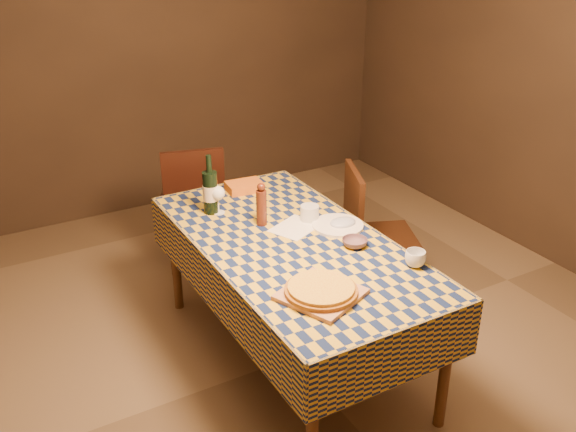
{
  "coord_description": "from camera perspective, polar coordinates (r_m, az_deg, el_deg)",
  "views": [
    {
      "loc": [
        -1.52,
        -2.61,
        2.37
      ],
      "look_at": [
        0.0,
        0.05,
        0.9
      ],
      "focal_mm": 40.0,
      "sensor_mm": 36.0,
      "label": 1
    }
  ],
  "objects": [
    {
      "name": "room",
      "position": [
        3.19,
        0.45,
        6.97
      ],
      "size": [
        5.0,
        5.1,
        2.7
      ],
      "color": "brown",
      "rests_on": "ground"
    },
    {
      "name": "dining_table",
      "position": [
        3.45,
        0.41,
        -3.4
      ],
      "size": [
        0.94,
        1.84,
        0.77
      ],
      "color": "brown",
      "rests_on": "ground"
    },
    {
      "name": "cutting_board",
      "position": [
        2.95,
        2.95,
        -6.96
      ],
      "size": [
        0.43,
        0.43,
        0.02
      ],
      "primitive_type": "cube",
      "rotation": [
        0.0,
        0.0,
        0.4
      ],
      "color": "#B27753",
      "rests_on": "dining_table"
    },
    {
      "name": "pizza",
      "position": [
        2.94,
        2.96,
        -6.53
      ],
      "size": [
        0.42,
        0.42,
        0.03
      ],
      "color": "brown",
      "rests_on": "cutting_board"
    },
    {
      "name": "pepper_mill",
      "position": [
        3.56,
        -2.38,
        0.94
      ],
      "size": [
        0.06,
        0.06,
        0.25
      ],
      "color": "#451C10",
      "rests_on": "dining_table"
    },
    {
      "name": "bowl",
      "position": [
        3.38,
        5.95,
        -2.37
      ],
      "size": [
        0.15,
        0.15,
        0.04
      ],
      "primitive_type": "imported",
      "rotation": [
        0.0,
        0.0,
        -0.11
      ],
      "color": "#604651",
      "rests_on": "dining_table"
    },
    {
      "name": "wine_glass",
      "position": [
        3.71,
        -6.26,
        1.95
      ],
      "size": [
        0.09,
        0.09,
        0.17
      ],
      "color": "white",
      "rests_on": "dining_table"
    },
    {
      "name": "wine_bottle",
      "position": [
        3.72,
        -6.91,
        2.18
      ],
      "size": [
        0.1,
        0.1,
        0.35
      ],
      "color": "black",
      "rests_on": "dining_table"
    },
    {
      "name": "deli_tub",
      "position": [
        3.63,
        1.93,
        0.27
      ],
      "size": [
        0.14,
        0.14,
        0.09
      ],
      "primitive_type": "cylinder",
      "rotation": [
        0.0,
        0.0,
        -0.4
      ],
      "color": "silver",
      "rests_on": "dining_table"
    },
    {
      "name": "takeout_container",
      "position": [
        4.04,
        -3.89,
        2.64
      ],
      "size": [
        0.23,
        0.17,
        0.05
      ],
      "primitive_type": "cube",
      "rotation": [
        0.0,
        0.0,
        -0.1
      ],
      "color": "#CB651A",
      "rests_on": "dining_table"
    },
    {
      "name": "white_plate",
      "position": [
        3.58,
        4.45,
        -0.84
      ],
      "size": [
        0.34,
        0.34,
        0.02
      ],
      "primitive_type": "cylinder",
      "rotation": [
        0.0,
        0.0,
        0.2
      ],
      "color": "white",
      "rests_on": "dining_table"
    },
    {
      "name": "tumbler",
      "position": [
        3.23,
        11.26,
        -3.73
      ],
      "size": [
        0.13,
        0.13,
        0.08
      ],
      "primitive_type": "imported",
      "rotation": [
        0.0,
        0.0,
        0.3
      ],
      "color": "silver",
      "rests_on": "dining_table"
    },
    {
      "name": "flour_patch",
      "position": [
        3.56,
        0.68,
        -1.02
      ],
      "size": [
        0.33,
        0.3,
        0.0
      ],
      "primitive_type": "cube",
      "rotation": [
        0.0,
        0.0,
        0.43
      ],
      "color": "white",
      "rests_on": "dining_table"
    },
    {
      "name": "flour_bag",
      "position": [
        3.58,
        4.9,
        -0.58
      ],
      "size": [
        0.18,
        0.15,
        0.05
      ],
      "primitive_type": "ellipsoid",
      "rotation": [
        0.0,
        0.0,
        0.29
      ],
      "color": "#ACBADC",
      "rests_on": "dining_table"
    },
    {
      "name": "chair_far",
      "position": [
        4.56,
        -8.41,
        1.44
      ],
      "size": [
        0.52,
        0.52,
        0.93
      ],
      "color": "black",
      "rests_on": "ground"
    },
    {
      "name": "chair_right",
      "position": [
        4.13,
        7.3,
        -1.18
      ],
      "size": [
        0.56,
        0.55,
        0.93
      ],
      "color": "black",
      "rests_on": "ground"
    }
  ]
}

